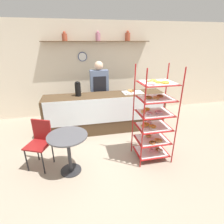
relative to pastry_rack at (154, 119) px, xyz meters
The scene contains 9 objects.
ground_plane 1.07m from the pastry_rack, 167.93° to the left, with size 14.00×14.00×0.00m, color gray.
back_wall 2.78m from the pastry_rack, 104.06° to the left, with size 10.00×0.30×2.70m.
display_counter 1.54m from the pastry_rack, 116.21° to the left, with size 2.97×0.63×0.95m.
pastry_rack is the anchor object (origin of this frame).
person_worker 2.02m from the pastry_rack, 111.05° to the left, with size 0.48×0.23×1.68m.
cafe_table 1.59m from the pastry_rack, behind, with size 0.66×0.66×0.73m.
cafe_chair 2.09m from the pastry_rack, behind, with size 0.50×0.50×0.87m.
coffee_carafe 1.93m from the pastry_rack, 133.22° to the left, with size 0.14×0.14×0.35m.
donut_tray_counter 1.39m from the pastry_rack, 89.39° to the left, with size 0.51×0.35×0.05m.
Camera 1 is at (-0.70, -2.82, 2.17)m, focal length 28.00 mm.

